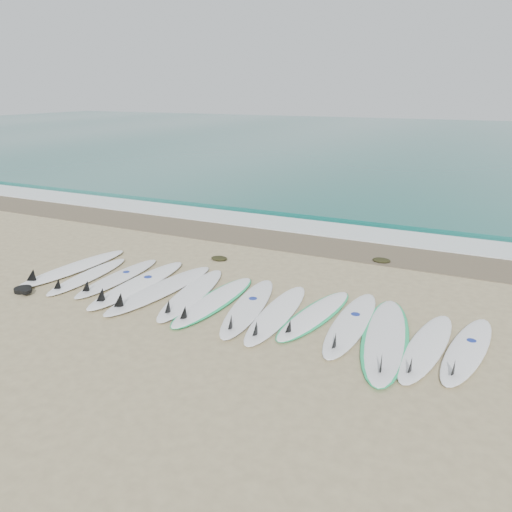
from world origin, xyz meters
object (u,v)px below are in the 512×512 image
at_px(surfboard_0, 72,268).
at_px(leash_coil, 24,290).
at_px(surfboard_13, 467,350).
at_px(surfboard_7, 247,307).

xyz_separation_m(surfboard_0, leash_coil, (0.05, -1.28, -0.01)).
bearing_deg(surfboard_13, surfboard_0, -172.31).
relative_size(surfboard_7, leash_coil, 5.81).
distance_m(surfboard_0, surfboard_13, 7.81).
relative_size(surfboard_0, leash_coil, 6.10).
distance_m(surfboard_0, leash_coil, 1.28).
xyz_separation_m(surfboard_7, surfboard_13, (3.56, 0.03, -0.00)).
distance_m(surfboard_13, leash_coil, 7.84).
xyz_separation_m(surfboard_13, leash_coil, (-7.76, -1.13, -0.00)).
distance_m(surfboard_7, leash_coil, 4.35).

